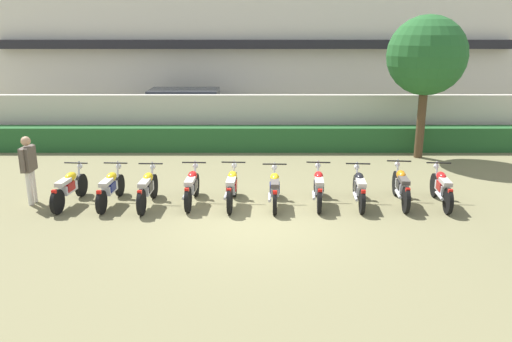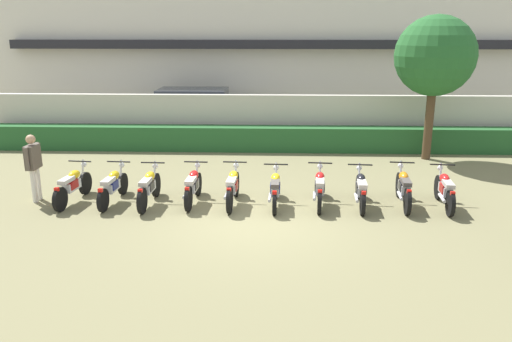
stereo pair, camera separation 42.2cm
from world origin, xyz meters
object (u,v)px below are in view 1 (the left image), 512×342
Objects in this scene: motorcycle_in_row_3 at (193,186)px; motorcycle_in_row_7 at (360,188)px; motorcycle_in_row_9 at (443,187)px; inspector_person at (30,164)px; motorcycle_in_row_1 at (112,187)px; motorcycle_in_row_5 at (276,188)px; motorcycle_in_row_2 at (149,188)px; tree_near_inspector at (428,56)px; motorcycle_in_row_4 at (233,187)px; parked_car at (190,113)px; motorcycle_in_row_0 at (70,187)px; motorcycle_in_row_6 at (320,187)px; motorcycle_in_row_8 at (403,186)px.

motorcycle_in_row_3 is 4.10m from motorcycle_in_row_7.
inspector_person reaches higher than motorcycle_in_row_9.
motorcycle_in_row_5 is at bearing -87.62° from motorcycle_in_row_1.
motorcycle_in_row_1 is 1.02× the size of motorcycle_in_row_2.
tree_near_inspector is 2.46× the size of motorcycle_in_row_4.
motorcycle_in_row_2 reaches higher than motorcycle_in_row_7.
motorcycle_in_row_0 is (-1.88, -8.23, -0.49)m from parked_car.
motorcycle_in_row_9 is (5.12, -0.02, -0.01)m from motorcycle_in_row_4.
motorcycle_in_row_1 is at bearing 94.86° from motorcycle_in_row_6.
motorcycle_in_row_8 reaches higher than motorcycle_in_row_0.
parked_car reaches higher than motorcycle_in_row_6.
parked_car is 8.27m from motorcycle_in_row_1.
motorcycle_in_row_5 is 1.07× the size of inspector_person.
motorcycle_in_row_6 is (6.10, 0.06, 0.00)m from motorcycle_in_row_0.
motorcycle_in_row_4 is 1.11× the size of inspector_person.
motorcycle_in_row_1 is 1.05× the size of motorcycle_in_row_5.
motorcycle_in_row_6 is (4.22, -8.17, -0.49)m from parked_car.
motorcycle_in_row_9 is (9.10, -0.02, 0.01)m from motorcycle_in_row_0.
motorcycle_in_row_4 reaches higher than motorcycle_in_row_7.
motorcycle_in_row_3 is 0.96× the size of motorcycle_in_row_6.
motorcycle_in_row_2 is at bearing -93.75° from motorcycle_in_row_1.
motorcycle_in_row_7 is 8.07m from inspector_person.
motorcycle_in_row_7 is 0.92× the size of motorcycle_in_row_8.
tree_near_inspector is 2.45× the size of motorcycle_in_row_0.
motorcycle_in_row_8 is at bearing -86.07° from motorcycle_in_row_5.
tree_near_inspector reaches higher than parked_car.
motorcycle_in_row_0 is 2.99m from motorcycle_in_row_3.
motorcycle_in_row_7 is (7.09, -0.01, -0.00)m from motorcycle_in_row_0.
motorcycle_in_row_3 is at bearing 94.23° from motorcycle_in_row_9.
tree_near_inspector is at bearing -53.88° from motorcycle_in_row_3.
motorcycle_in_row_1 is (-0.88, -8.21, -0.50)m from parked_car.
motorcycle_in_row_2 reaches higher than motorcycle_in_row_3.
motorcycle_in_row_2 is at bearing 95.71° from motorcycle_in_row_9.
motorcycle_in_row_9 is at bearing -86.93° from motorcycle_in_row_6.
motorcycle_in_row_7 is at bearing -87.34° from motorcycle_in_row_2.
motorcycle_in_row_9 is at bearing -87.59° from motorcycle_in_row_4.
inspector_person reaches higher than motorcycle_in_row_3.
motorcycle_in_row_8 is at bearing -84.61° from motorcycle_in_row_6.
motorcycle_in_row_1 is at bearing 90.42° from motorcycle_in_row_5.
motorcycle_in_row_1 is at bearing 94.82° from motorcycle_in_row_9.
motorcycle_in_row_1 is 6.09m from motorcycle_in_row_7.
motorcycle_in_row_9 is (7.22, -8.25, -0.48)m from parked_car.
motorcycle_in_row_6 is 1.11× the size of inspector_person.
motorcycle_in_row_3 is 3.11m from motorcycle_in_row_6.
motorcycle_in_row_4 reaches higher than motorcycle_in_row_1.
motorcycle_in_row_8 is at bearing -83.76° from motorcycle_in_row_0.
parked_car reaches higher than motorcycle_in_row_2.
inspector_person reaches higher than motorcycle_in_row_4.
motorcycle_in_row_9 is 10.08m from inspector_person.
motorcycle_in_row_4 reaches higher than motorcycle_in_row_6.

